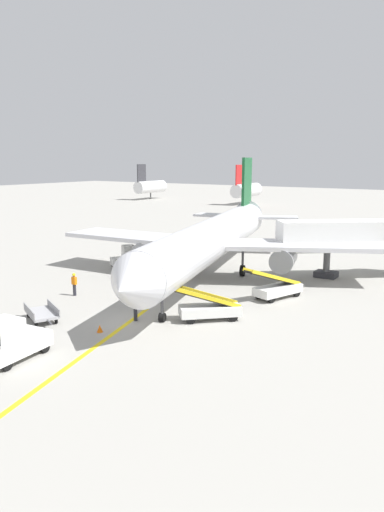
{
  "coord_description": "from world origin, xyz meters",
  "views": [
    {
      "loc": [
        18.74,
        -22.31,
        9.87
      ],
      "look_at": [
        -1.94,
        9.13,
        2.5
      ],
      "focal_mm": 34.55,
      "sensor_mm": 36.0,
      "label": 1
    }
  ],
  "objects_px": {
    "pushback_tug": "(10,341)",
    "safety_cone_nose_left": "(100,328)",
    "belt_loader_forward_hold": "(277,288)",
    "ground_crew_marshaller": "(135,307)",
    "baggage_tug_near_wing": "(126,258)",
    "safety_cone_nose_right": "(275,269)",
    "ground_crew_wing_walker": "(74,284)",
    "jet_bridge": "(364,236)",
    "belt_loader_aft_hold": "(208,308)",
    "airliner": "(214,238)",
    "baggage_cart_loaded": "(42,313)"
  },
  "relations": [
    {
      "from": "pushback_tug",
      "to": "safety_cone_nose_left",
      "type": "distance_m",
      "value": 5.52
    },
    {
      "from": "belt_loader_forward_hold",
      "to": "ground_crew_marshaller",
      "type": "height_order",
      "value": "belt_loader_forward_hold"
    },
    {
      "from": "baggage_tug_near_wing",
      "to": "belt_loader_forward_hold",
      "type": "xyz_separation_m",
      "value": [
        15.9,
        -1.8,
        -0.15
      ]
    },
    {
      "from": "safety_cone_nose_right",
      "to": "ground_crew_wing_walker",
      "type": "bearing_deg",
      "value": -120.06
    },
    {
      "from": "jet_bridge",
      "to": "belt_loader_forward_hold",
      "type": "height_order",
      "value": "jet_bridge"
    },
    {
      "from": "pushback_tug",
      "to": "belt_loader_aft_hold",
      "type": "relative_size",
      "value": 0.84
    },
    {
      "from": "belt_loader_forward_hold",
      "to": "ground_crew_wing_walker",
      "type": "height_order",
      "value": "belt_loader_forward_hold"
    },
    {
      "from": "safety_cone_nose_left",
      "to": "airliner",
      "type": "bearing_deg",
      "value": 95.03
    },
    {
      "from": "baggage_tug_near_wing",
      "to": "ground_crew_wing_walker",
      "type": "xyz_separation_m",
      "value": [
        3.15,
        -9.4,
        -0.02
      ]
    },
    {
      "from": "baggage_tug_near_wing",
      "to": "belt_loader_forward_hold",
      "type": "bearing_deg",
      "value": -6.47
    },
    {
      "from": "ground_crew_wing_walker",
      "to": "safety_cone_nose_left",
      "type": "bearing_deg",
      "value": -33.89
    },
    {
      "from": "baggage_cart_loaded",
      "to": "safety_cone_nose_left",
      "type": "xyz_separation_m",
      "value": [
        4.51,
        0.44,
        -0.25
      ]
    },
    {
      "from": "pushback_tug",
      "to": "ground_crew_marshaller",
      "type": "height_order",
      "value": "pushback_tug"
    },
    {
      "from": "baggage_cart_loaded",
      "to": "safety_cone_nose_right",
      "type": "xyz_separation_m",
      "value": [
        6.48,
        20.83,
        -0.25
      ]
    },
    {
      "from": "ground_crew_marshaller",
      "to": "airliner",
      "type": "bearing_deg",
      "value": 98.04
    },
    {
      "from": "belt_loader_forward_hold",
      "to": "safety_cone_nose_right",
      "type": "distance_m",
      "value": 8.86
    },
    {
      "from": "pushback_tug",
      "to": "baggage_cart_loaded",
      "type": "relative_size",
      "value": 1.02
    },
    {
      "from": "safety_cone_nose_right",
      "to": "jet_bridge",
      "type": "bearing_deg",
      "value": 17.57
    },
    {
      "from": "jet_bridge",
      "to": "belt_loader_aft_hold",
      "type": "relative_size",
      "value": 2.58
    },
    {
      "from": "belt_loader_forward_hold",
      "to": "baggage_tug_near_wing",
      "type": "bearing_deg",
      "value": 173.53
    },
    {
      "from": "baggage_cart_loaded",
      "to": "ground_crew_wing_walker",
      "type": "distance_m",
      "value": 5.81
    },
    {
      "from": "airliner",
      "to": "safety_cone_nose_left",
      "type": "xyz_separation_m",
      "value": [
        1.33,
        -15.11,
        -3.2
      ]
    },
    {
      "from": "ground_crew_marshaller",
      "to": "safety_cone_nose_left",
      "type": "distance_m",
      "value": 2.86
    },
    {
      "from": "pushback_tug",
      "to": "safety_cone_nose_left",
      "type": "xyz_separation_m",
      "value": [
        0.88,
        5.4,
        -0.77
      ]
    },
    {
      "from": "airliner",
      "to": "safety_cone_nose_left",
      "type": "distance_m",
      "value": 15.5
    },
    {
      "from": "belt_loader_aft_hold",
      "to": "safety_cone_nose_right",
      "type": "height_order",
      "value": "belt_loader_aft_hold"
    },
    {
      "from": "jet_bridge",
      "to": "baggage_tug_near_wing",
      "type": "height_order",
      "value": "jet_bridge"
    },
    {
      "from": "pushback_tug",
      "to": "belt_loader_forward_hold",
      "type": "distance_m",
      "value": 18.92
    },
    {
      "from": "belt_loader_aft_hold",
      "to": "ground_crew_marshaller",
      "type": "relative_size",
      "value": 2.64
    },
    {
      "from": "belt_loader_forward_hold",
      "to": "safety_cone_nose_left",
      "type": "height_order",
      "value": "belt_loader_forward_hold"
    },
    {
      "from": "ground_crew_marshaller",
      "to": "belt_loader_forward_hold",
      "type": "bearing_deg",
      "value": 61.37
    },
    {
      "from": "safety_cone_nose_left",
      "to": "safety_cone_nose_right",
      "type": "distance_m",
      "value": 20.49
    },
    {
      "from": "baggage_tug_near_wing",
      "to": "belt_loader_forward_hold",
      "type": "relative_size",
      "value": 0.53
    },
    {
      "from": "jet_bridge",
      "to": "pushback_tug",
      "type": "bearing_deg",
      "value": -109.48
    },
    {
      "from": "baggage_cart_loaded",
      "to": "ground_crew_marshaller",
      "type": "bearing_deg",
      "value": 32.87
    },
    {
      "from": "jet_bridge",
      "to": "pushback_tug",
      "type": "relative_size",
      "value": 3.06
    },
    {
      "from": "baggage_tug_near_wing",
      "to": "ground_crew_wing_walker",
      "type": "relative_size",
      "value": 1.6
    },
    {
      "from": "pushback_tug",
      "to": "baggage_cart_loaded",
      "type": "height_order",
      "value": "pushback_tug"
    },
    {
      "from": "airliner",
      "to": "ground_crew_wing_walker",
      "type": "xyz_separation_m",
      "value": [
        -5.75,
        -10.35,
        -2.51
      ]
    },
    {
      "from": "baggage_cart_loaded",
      "to": "ground_crew_marshaller",
      "type": "xyz_separation_m",
      "value": [
        4.92,
        3.18,
        0.44
      ]
    },
    {
      "from": "airliner",
      "to": "baggage_cart_loaded",
      "type": "distance_m",
      "value": 16.14
    },
    {
      "from": "jet_bridge",
      "to": "baggage_cart_loaded",
      "type": "relative_size",
      "value": 3.11
    },
    {
      "from": "jet_bridge",
      "to": "safety_cone_nose_right",
      "type": "bearing_deg",
      "value": -162.43
    },
    {
      "from": "airliner",
      "to": "safety_cone_nose_right",
      "type": "bearing_deg",
      "value": 58.01
    },
    {
      "from": "baggage_cart_loaded",
      "to": "jet_bridge",
      "type": "bearing_deg",
      "value": 59.6
    },
    {
      "from": "jet_bridge",
      "to": "ground_crew_wing_walker",
      "type": "xyz_separation_m",
      "value": [
        -16.11,
        -17.88,
        -2.63
      ]
    },
    {
      "from": "baggage_cart_loaded",
      "to": "ground_crew_marshaller",
      "type": "relative_size",
      "value": 2.19
    },
    {
      "from": "ground_crew_wing_walker",
      "to": "safety_cone_nose_left",
      "type": "xyz_separation_m",
      "value": [
        7.08,
        -4.76,
        -0.69
      ]
    },
    {
      "from": "baggage_tug_near_wing",
      "to": "pushback_tug",
      "type": "bearing_deg",
      "value": -64.44
    },
    {
      "from": "ground_crew_wing_walker",
      "to": "baggage_tug_near_wing",
      "type": "bearing_deg",
      "value": 108.52
    }
  ]
}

